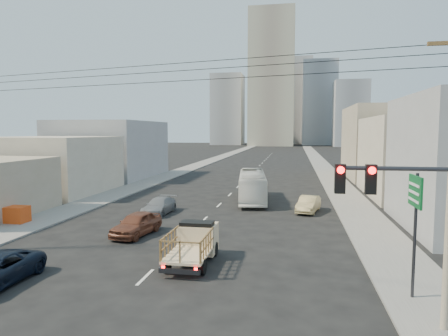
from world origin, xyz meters
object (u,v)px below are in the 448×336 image
(sedan_tan, at_px, (308,204))
(sedan_brown, at_px, (136,224))
(city_bus, at_px, (252,186))
(green_sign, at_px, (415,206))
(sedan_grey, at_px, (159,206))
(crate_stack, at_px, (15,214))
(traffic_signal, at_px, (416,226))
(flatbed_pickup, at_px, (193,241))

(sedan_tan, bearing_deg, sedan_brown, -126.63)
(sedan_tan, bearing_deg, city_bus, 151.39)
(city_bus, distance_m, green_sign, 22.99)
(sedan_brown, bearing_deg, green_sign, -18.38)
(sedan_grey, height_order, green_sign, green_sign)
(sedan_grey, xyz_separation_m, green_sign, (15.19, -13.93, 3.11))
(sedan_grey, distance_m, crate_stack, 10.34)
(sedan_brown, bearing_deg, traffic_signal, -34.85)
(crate_stack, bearing_deg, sedan_tan, 20.85)
(flatbed_pickup, bearing_deg, city_bus, 86.76)
(traffic_signal, bearing_deg, sedan_brown, 136.40)
(sedan_brown, bearing_deg, city_bus, 75.64)
(traffic_signal, height_order, crate_stack, traffic_signal)
(traffic_signal, relative_size, green_sign, 1.20)
(city_bus, distance_m, sedan_grey, 9.95)
(sedan_tan, height_order, traffic_signal, traffic_signal)
(flatbed_pickup, distance_m, green_sign, 10.29)
(sedan_brown, distance_m, crate_stack, 9.87)
(traffic_signal, bearing_deg, city_bus, 105.12)
(sedan_brown, xyz_separation_m, traffic_signal, (13.01, -12.38, 3.35))
(sedan_grey, height_order, traffic_signal, traffic_signal)
(sedan_brown, height_order, traffic_signal, traffic_signal)
(sedan_tan, bearing_deg, flatbed_pickup, -100.79)
(city_bus, xyz_separation_m, sedan_tan, (5.09, -4.53, -0.77))
(sedan_brown, relative_size, crate_stack, 2.39)
(flatbed_pickup, xyz_separation_m, traffic_signal, (8.13, -7.85, 2.98))
(sedan_tan, bearing_deg, green_sign, -65.45)
(sedan_grey, bearing_deg, sedan_tan, 16.56)
(sedan_brown, relative_size, sedan_grey, 0.99)
(sedan_tan, distance_m, sedan_grey, 12.11)
(traffic_signal, bearing_deg, crate_stack, 148.76)
(sedan_tan, distance_m, traffic_signal, 22.08)
(sedan_tan, relative_size, crate_stack, 2.20)
(sedan_brown, height_order, crate_stack, sedan_brown)
(city_bus, xyz_separation_m, traffic_signal, (7.09, -26.24, 2.66))
(sedan_tan, xyz_separation_m, sedan_grey, (-11.79, -2.78, -0.02))
(sedan_tan, distance_m, green_sign, 17.33)
(green_sign, distance_m, crate_stack, 25.90)
(flatbed_pickup, distance_m, traffic_signal, 11.69)
(traffic_signal, bearing_deg, flatbed_pickup, 136.00)
(sedan_tan, bearing_deg, sedan_grey, -153.66)
(flatbed_pickup, height_order, traffic_signal, traffic_signal)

